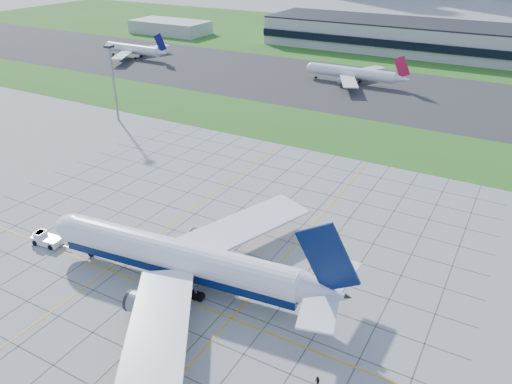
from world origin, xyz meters
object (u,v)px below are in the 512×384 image
light_mast (113,74)px  crew_far (317,382)px  airliner (181,258)px  crew_near (34,237)px  pushback_tug (46,239)px  distant_jet_0 (134,49)px  distant_jet_1 (353,73)px

light_mast → crew_far: bearing=-34.5°
airliner → crew_near: size_ratio=39.30×
pushback_tug → distant_jet_0: (-103.39, 144.42, 3.34)m
light_mast → distant_jet_0: (-61.31, 77.92, -11.70)m
light_mast → distant_jet_0: 99.84m
crew_near → distant_jet_1: 153.89m
light_mast → pushback_tug: light_mast is taller
light_mast → crew_near: (38.80, -66.87, -15.39)m
crew_near → light_mast: bearing=58.6°
crew_near → distant_jet_0: (-100.10, 144.80, 3.70)m
light_mast → pushback_tug: 80.12m
crew_far → pushback_tug: bearing=-149.2°
pushback_tug → distant_jet_0: bearing=119.4°
crew_near → distant_jet_1: bearing=22.4°
airliner → crew_near: airliner is taller
distant_jet_0 → distant_jet_1: 116.77m
airliner → pushback_tug: size_ratio=6.62×
light_mast → distant_jet_0: size_ratio=0.60×
airliner → distant_jet_1: size_ratio=1.43×
pushback_tug → crew_near: size_ratio=5.94×
distant_jet_0 → crew_far: bearing=-42.0°
airliner → distant_jet_0: 195.92m
pushback_tug → distant_jet_1: 153.20m
crew_far → distant_jet_0: distant_jet_0 is taller
airliner → distant_jet_1: 150.35m
airliner → crew_far: (31.52, -10.18, -4.38)m
pushback_tug → crew_far: (64.28, -6.63, -0.23)m
pushback_tug → crew_far: pushback_tug is taller
light_mast → crew_far: light_mast is taller
crew_far → distant_jet_1: (-51.19, 159.24, 3.57)m
crew_far → distant_jet_0: bearing=174.7°
pushback_tug → distant_jet_1: size_ratio=0.22×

